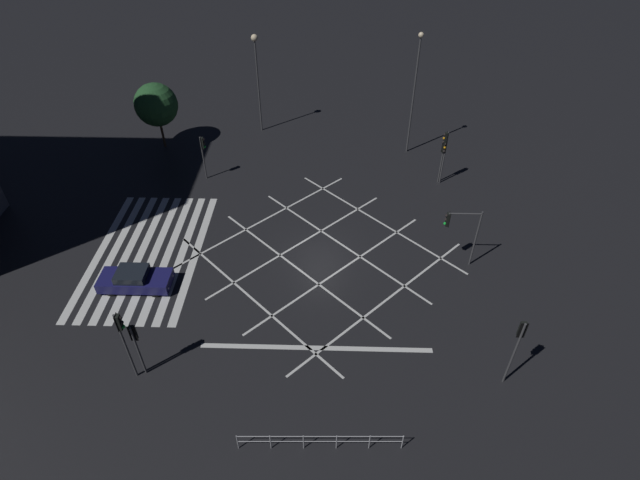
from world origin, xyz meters
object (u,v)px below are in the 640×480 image
object	(u,v)px
traffic_light_sw_cross	(203,149)
traffic_light_ne_main	(518,340)
traffic_light_median_north	(460,227)
waiting_car	(135,279)
traffic_light_nw_cross	(445,147)
street_lamp_east	(256,61)
street_tree_near	(156,105)
traffic_light_se_main	(135,340)
traffic_light_se_cross	(123,334)
street_lamp_west	(415,82)
traffic_light_nw_main	(443,153)

from	to	relation	value
traffic_light_sw_cross	traffic_light_ne_main	xyz separation A→B (m)	(18.18, 18.65, 0.52)
traffic_light_median_north	waiting_car	size ratio (longest dim) A/B	0.97
traffic_light_nw_cross	traffic_light_ne_main	xyz separation A→B (m)	(18.03, 0.47, -0.00)
street_lamp_east	traffic_light_nw_cross	bearing A→B (deg)	60.65
traffic_light_nw_cross	street_tree_near	bearing A→B (deg)	-12.55
traffic_light_nw_cross	traffic_light_se_main	xyz separation A→B (m)	(18.01, -17.68, -0.61)
traffic_light_median_north	traffic_light_se_main	world-z (taller)	traffic_light_median_north
traffic_light_median_north	traffic_light_ne_main	size ratio (longest dim) A/B	0.95
traffic_light_se_cross	street_lamp_east	xyz separation A→B (m)	(-26.63, 3.17, 3.08)
traffic_light_se_main	street_lamp_east	xyz separation A→B (m)	(-26.36, 2.83, 3.83)
street_lamp_west	waiting_car	bearing A→B (deg)	-47.03
traffic_light_se_main	street_tree_near	world-z (taller)	street_tree_near
traffic_light_median_north	waiting_car	distance (m)	19.81
street_lamp_west	waiting_car	world-z (taller)	street_lamp_west
street_lamp_east	waiting_car	bearing A→B (deg)	-14.35
traffic_light_se_main	street_lamp_west	distance (m)	27.97
traffic_light_median_north	street_lamp_west	bearing A→B (deg)	-84.38
traffic_light_median_north	street_lamp_east	distance (m)	23.02
street_lamp_east	street_lamp_west	xyz separation A→B (m)	(3.51, 12.88, -0.19)
traffic_light_median_north	street_lamp_east	world-z (taller)	street_lamp_east
traffic_light_nw_main	waiting_car	distance (m)	23.48
traffic_light_se_cross	traffic_light_nw_main	xyz separation A→B (m)	(-18.34, 18.01, -0.64)
traffic_light_se_cross	waiting_car	world-z (taller)	traffic_light_se_cross
street_lamp_east	street_lamp_west	bearing A→B (deg)	74.75
traffic_light_median_north	waiting_car	bearing A→B (deg)	7.61
street_lamp_west	street_tree_near	bearing A→B (deg)	-90.72
traffic_light_ne_main	traffic_light_se_main	distance (m)	18.16
traffic_light_sw_cross	traffic_light_nw_main	xyz separation A→B (m)	(0.09, 18.17, 0.03)
traffic_light_se_main	street_lamp_west	size ratio (longest dim) A/B	0.35
traffic_light_sw_cross	traffic_light_se_cross	bearing A→B (deg)	-89.48
traffic_light_se_cross	street_lamp_east	bearing A→B (deg)	83.22
traffic_light_ne_main	waiting_car	bearing A→B (deg)	73.64
traffic_light_nw_main	traffic_light_median_north	bearing A→B (deg)	-3.40
street_lamp_east	street_tree_near	distance (m)	9.04
traffic_light_nw_cross	street_lamp_west	world-z (taller)	street_lamp_west
traffic_light_nw_main	street_lamp_east	distance (m)	17.40
traffic_light_median_north	street_lamp_east	bearing A→B (deg)	-51.19
traffic_light_ne_main	street_lamp_west	xyz separation A→B (m)	(-22.87, -2.44, 3.03)
traffic_light_nw_cross	traffic_light_ne_main	world-z (taller)	traffic_light_nw_cross
traffic_light_sw_cross	waiting_car	bearing A→B (deg)	-98.77
traffic_light_se_cross	street_lamp_east	distance (m)	27.00
traffic_light_se_main	waiting_car	xyz separation A→B (m)	(-6.01, -2.38, -1.88)
traffic_light_sw_cross	traffic_light_se_cross	world-z (taller)	traffic_light_se_cross
traffic_light_se_main	street_lamp_east	bearing A→B (deg)	-6.13
traffic_light_se_cross	traffic_light_se_main	distance (m)	0.87
traffic_light_nw_main	street_tree_near	distance (m)	23.49
traffic_light_sw_cross	street_tree_near	xyz separation A→B (m)	(-4.96, -4.73, 1.26)
traffic_light_sw_cross	traffic_light_median_north	world-z (taller)	traffic_light_median_north
traffic_light_se_cross	traffic_light_nw_main	world-z (taller)	traffic_light_se_cross
traffic_light_se_cross	street_lamp_west	size ratio (longest dim) A/B	0.46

